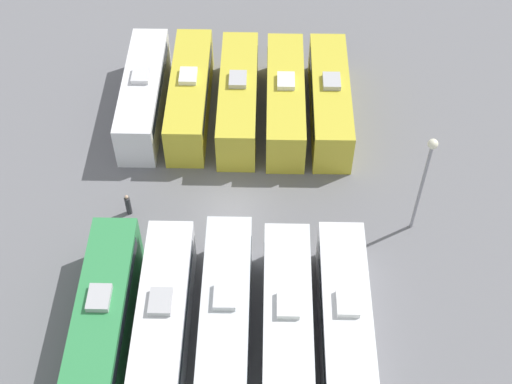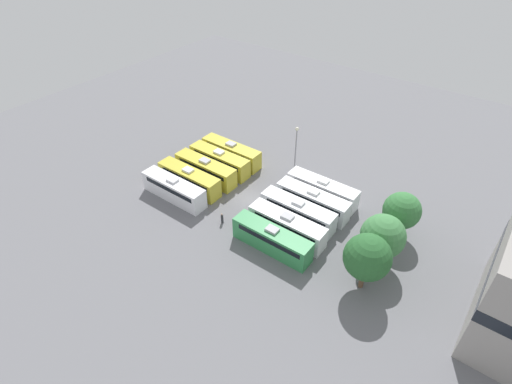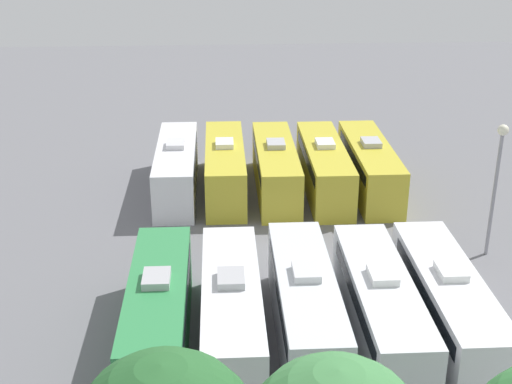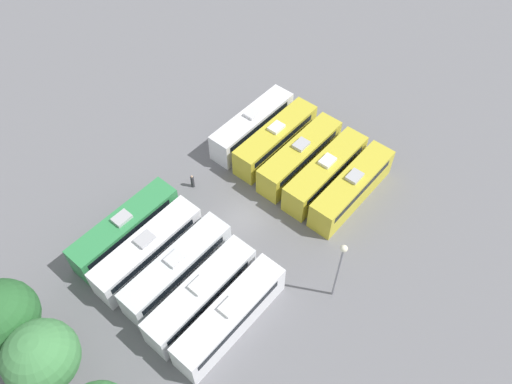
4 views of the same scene
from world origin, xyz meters
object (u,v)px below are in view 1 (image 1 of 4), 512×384
Objects in this scene: bus_6 at (287,321)px; bus_8 at (163,318)px; bus_0 at (330,99)px; bus_4 at (144,94)px; bus_2 at (238,98)px; bus_9 at (104,314)px; bus_3 at (190,94)px; bus_7 at (226,313)px; worker_person at (128,205)px; light_pole at (426,170)px; bus_1 at (285,99)px; bus_5 at (345,320)px.

bus_8 is (6.73, -0.06, 0.00)m from bus_6.
bus_4 is (13.21, -0.35, 0.00)m from bus_0.
bus_0 is 6.46m from bus_2.
bus_9 is at bearing 90.14° from bus_4.
bus_3 is at bearing -179.96° from bus_4.
bus_7 is (-3.40, 17.80, 0.00)m from bus_3.
light_pole is at bearing 177.58° from worker_person.
bus_1 is 3.32m from bus_2.
bus_2 is 6.69× the size of worker_person.
bus_4 is 6.69× the size of worker_person.
bus_2 and bus_5 have the same top height.
bus_2 and bus_8 have the same top height.
bus_3 is at bearing -69.70° from bus_6.
bus_9 is at bearing 69.29° from bus_2.
bus_9 is (3.25, 18.02, 0.00)m from bus_3.
bus_7 is at bearing 79.02° from bus_1.
bus_0 and bus_7 have the same top height.
bus_8 is at bearing 0.58° from bus_5.
worker_person is 18.52m from light_pole.
bus_6 is 1.00× the size of bus_9.
bus_3 is at bearing -61.35° from bus_5.
bus_4 reaches higher than worker_person.
worker_person is at bearing 71.04° from bus_3.
bus_1 is 10.07m from bus_4.
worker_person is (3.26, -8.77, -1.02)m from bus_8.
bus_1 and bus_6 have the same top height.
bus_1 is at bearing -137.95° from worker_person.
worker_person is at bearing 42.05° from bus_1.
light_pole is (-7.96, -8.07, 3.45)m from bus_6.
bus_2 is 1.00× the size of bus_4.
bus_7 is (-6.69, 17.80, 0.00)m from bus_4.
bus_1 is 13.07m from light_pole.
bus_0 is 17.74m from bus_5.
bus_6 reaches higher than worker_person.
bus_8 is 1.00× the size of bus_9.
bus_4 is 20.97m from light_pole.
bus_7 is at bearing 128.37° from worker_person.
bus_0 and bus_5 have the same top height.
bus_6 is at bearing 110.30° from bus_3.
bus_2 is at bearing -100.84° from bus_8.
bus_1 is at bearing -50.96° from light_pole.
bus_4 is 19.02m from bus_7.
worker_person is at bearing 53.77° from bus_2.
bus_6 is (-10.04, 18.25, 0.00)m from bus_4.
worker_person is at bearing -41.48° from bus_6.
bus_3 is at bearing -89.92° from bus_8.
worker_person is at bearing -90.06° from bus_9.
bus_6 is 6.69× the size of worker_person.
bus_1 is 17.86m from bus_6.
bus_0 is at bearing -179.22° from bus_1.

